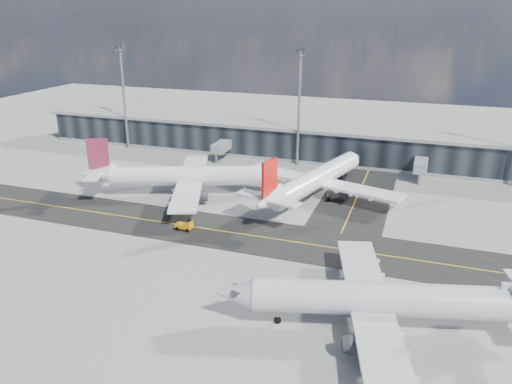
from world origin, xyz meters
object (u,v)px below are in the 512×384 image
airliner_near (385,300)px  baggage_tug (185,225)px  airliner_redtail (316,179)px  airliner_af (182,176)px  service_van (336,170)px

airliner_near → baggage_tug: 40.95m
airliner_redtail → airliner_near: bearing=-50.3°
airliner_af → airliner_redtail: bearing=83.9°
airliner_near → service_van: airliner_near is taller
airliner_near → service_van: bearing=0.9°
airliner_near → baggage_tug: size_ratio=12.88×
airliner_af → service_van: size_ratio=6.96×
airliner_af → baggage_tug: size_ratio=12.69×
airliner_af → service_van: 38.14m
baggage_tug → airliner_redtail: bearing=144.4°
service_van → airliner_redtail: bearing=-95.9°
airliner_af → airliner_near: bearing=31.5°
airliner_redtail → service_van: 18.49m
airliner_af → airliner_redtail: 28.20m
airliner_af → airliner_near: (45.31, -34.64, -0.03)m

